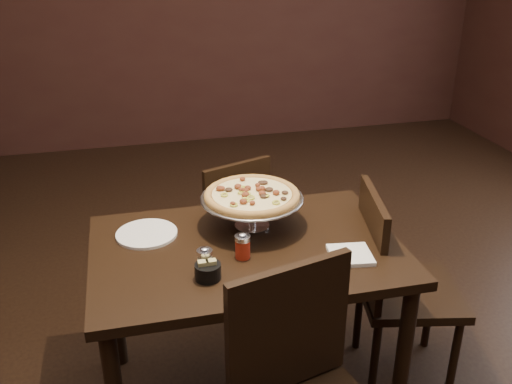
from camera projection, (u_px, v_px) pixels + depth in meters
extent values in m
cube|color=black|center=(247.00, 250.00, 2.23)|extent=(1.21, 0.82, 0.04)
cylinder|color=black|center=(403.00, 361.00, 2.20)|extent=(0.06, 0.06, 0.71)
cylinder|color=black|center=(114.00, 299.00, 2.57)|extent=(0.06, 0.06, 0.71)
cylinder|color=black|center=(339.00, 269.00, 2.80)|extent=(0.06, 0.06, 0.71)
cylinder|color=silver|center=(252.00, 226.00, 2.37)|extent=(0.14, 0.14, 0.01)
cylinder|color=silver|center=(252.00, 213.00, 2.34)|extent=(0.03, 0.03, 0.11)
cylinder|color=silver|center=(252.00, 199.00, 2.32)|extent=(0.10, 0.10, 0.01)
cylinder|color=#939297|center=(252.00, 198.00, 2.31)|extent=(0.41, 0.41, 0.01)
torus|color=#939297|center=(252.00, 198.00, 2.31)|extent=(0.42, 0.42, 0.01)
cylinder|color=#A87332|center=(252.00, 196.00, 2.31)|extent=(0.38, 0.38, 0.01)
torus|color=#A87332|center=(252.00, 195.00, 2.31)|extent=(0.39, 0.39, 0.03)
cylinder|color=#DCC278|center=(252.00, 194.00, 2.30)|extent=(0.32, 0.32, 0.01)
cylinder|color=beige|center=(205.00, 263.00, 2.04)|extent=(0.05, 0.05, 0.07)
cylinder|color=silver|center=(205.00, 252.00, 2.02)|extent=(0.06, 0.06, 0.02)
ellipsoid|color=silver|center=(204.00, 249.00, 2.02)|extent=(0.03, 0.03, 0.01)
cylinder|color=maroon|center=(243.00, 249.00, 2.13)|extent=(0.06, 0.06, 0.07)
cylinder|color=silver|center=(243.00, 238.00, 2.11)|extent=(0.06, 0.06, 0.02)
ellipsoid|color=silver|center=(243.00, 234.00, 2.10)|extent=(0.03, 0.03, 0.01)
cylinder|color=black|center=(208.00, 271.00, 2.00)|extent=(0.09, 0.09, 0.06)
cube|color=tan|center=(203.00, 269.00, 1.99)|extent=(0.04, 0.03, 0.06)
cube|color=tan|center=(211.00, 268.00, 2.00)|extent=(0.04, 0.03, 0.06)
cube|color=white|center=(350.00, 255.00, 2.14)|extent=(0.18, 0.18, 0.02)
cylinder|color=white|center=(147.00, 234.00, 2.30)|extent=(0.25, 0.25, 0.01)
cylinder|color=white|center=(301.00, 282.00, 1.98)|extent=(0.23, 0.23, 0.01)
cone|color=silver|center=(279.00, 209.00, 2.21)|extent=(0.14, 0.14, 0.00)
cylinder|color=black|center=(279.00, 208.00, 2.21)|extent=(0.09, 0.08, 0.02)
cube|color=black|center=(221.00, 227.00, 3.12)|extent=(0.49, 0.49, 0.04)
cube|color=black|center=(238.00, 200.00, 2.89)|extent=(0.37, 0.16, 0.40)
cylinder|color=black|center=(231.00, 240.00, 3.40)|extent=(0.03, 0.03, 0.38)
cylinder|color=black|center=(185.00, 255.00, 3.24)|extent=(0.03, 0.03, 0.38)
cylinder|color=black|center=(261.00, 263.00, 3.17)|extent=(0.03, 0.03, 0.38)
cylinder|color=black|center=(212.00, 280.00, 3.01)|extent=(0.03, 0.03, 0.38)
cube|color=black|center=(289.00, 328.00, 1.82)|extent=(0.43, 0.14, 0.46)
cube|color=black|center=(409.00, 293.00, 2.48)|extent=(0.50, 0.50, 0.04)
cube|color=black|center=(371.00, 243.00, 2.37)|extent=(0.12, 0.42, 0.44)
cylinder|color=black|center=(454.00, 359.00, 2.43)|extent=(0.04, 0.04, 0.41)
cylinder|color=black|center=(429.00, 311.00, 2.74)|extent=(0.04, 0.04, 0.41)
cylinder|color=black|center=(375.00, 361.00, 2.42)|extent=(0.04, 0.04, 0.41)
cylinder|color=black|center=(359.00, 312.00, 2.73)|extent=(0.04, 0.04, 0.41)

